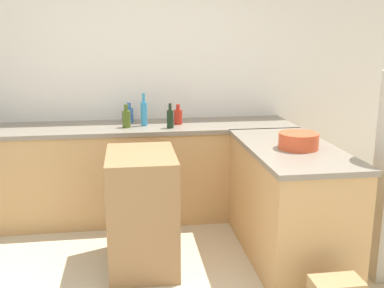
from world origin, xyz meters
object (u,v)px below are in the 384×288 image
at_px(mixing_bowl, 298,141).
at_px(hot_sauce_bottle, 178,116).
at_px(dish_soap_bottle, 144,113).
at_px(olive_oil_bottle, 126,118).
at_px(island_table, 142,210).
at_px(wine_bottle_dark, 170,118).
at_px(water_bottle_blue, 129,114).

height_order(mixing_bowl, hot_sauce_bottle, hot_sauce_bottle).
bearing_deg(mixing_bowl, dish_soap_bottle, 136.77).
height_order(hot_sauce_bottle, olive_oil_bottle, olive_oil_bottle).
distance_m(dish_soap_bottle, olive_oil_bottle, 0.18).
distance_m(island_table, mixing_bowl, 1.32).
height_order(mixing_bowl, wine_bottle_dark, wine_bottle_dark).
xyz_separation_m(mixing_bowl, hot_sauce_bottle, (-0.81, 1.10, 0.02)).
bearing_deg(island_table, olive_oil_bottle, 96.26).
bearing_deg(island_table, dish_soap_bottle, 86.14).
bearing_deg(mixing_bowl, wine_bottle_dark, 134.35).
height_order(island_table, mixing_bowl, mixing_bowl).
bearing_deg(island_table, water_bottle_blue, 93.61).
height_order(hot_sauce_bottle, water_bottle_blue, same).
bearing_deg(water_bottle_blue, hot_sauce_bottle, -19.84).
bearing_deg(water_bottle_blue, island_table, -86.39).
bearing_deg(dish_soap_bottle, wine_bottle_dark, -32.11).
bearing_deg(dish_soap_bottle, olive_oil_bottle, -158.66).
relative_size(hot_sauce_bottle, olive_oil_bottle, 0.89).
bearing_deg(dish_soap_bottle, island_table, -93.86).
bearing_deg(mixing_bowl, olive_oil_bottle, 142.43).
relative_size(mixing_bowl, wine_bottle_dark, 1.31).
xyz_separation_m(water_bottle_blue, dish_soap_bottle, (0.14, -0.20, 0.05)).
bearing_deg(hot_sauce_bottle, dish_soap_bottle, -175.02).
relative_size(island_table, dish_soap_bottle, 2.90).
bearing_deg(olive_oil_bottle, mixing_bowl, -37.57).
height_order(water_bottle_blue, wine_bottle_dark, wine_bottle_dark).
xyz_separation_m(hot_sauce_bottle, water_bottle_blue, (-0.47, 0.17, -0.00)).
height_order(island_table, dish_soap_bottle, dish_soap_bottle).
relative_size(hot_sauce_bottle, water_bottle_blue, 1.00).
relative_size(water_bottle_blue, wine_bottle_dark, 0.84).
relative_size(dish_soap_bottle, olive_oil_bottle, 1.43).
bearing_deg(wine_bottle_dark, hot_sauce_bottle, 62.22).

